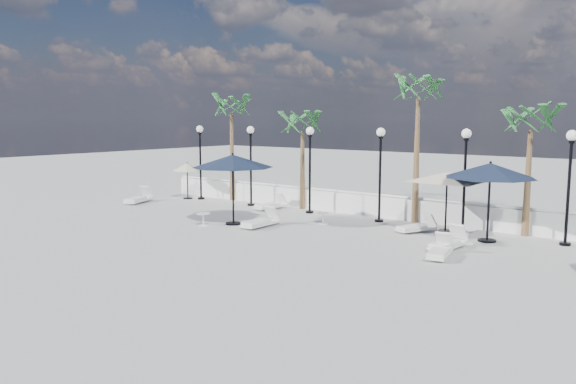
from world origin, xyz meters
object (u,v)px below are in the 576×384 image
Objects in this scene: lounger_1 at (261,221)px; parasol_cream_sq_a at (447,172)px; lounger_5 at (440,251)px; parasol_navy_left at (233,162)px; lounger_2 at (271,205)px; parasol_cream_small at (187,168)px; lounger_3 at (417,227)px; lounger_0 at (139,198)px; parasol_navy_mid at (490,171)px; lounger_4 at (448,243)px.

parasol_cream_sq_a is (6.04, 3.55, 2.00)m from lounger_1.
parasol_navy_left is (-8.69, 0.07, 2.31)m from lounger_5.
lounger_2 is 0.92× the size of parasol_cream_small.
lounger_2 is 1.04× the size of lounger_3.
parasol_cream_small reaches higher than lounger_0.
lounger_5 is at bearing -97.15° from parasol_navy_mid.
lounger_2 is at bearing 0.19° from parasol_cream_small.
lounger_5 is (9.88, -3.85, -0.01)m from lounger_2.
parasol_cream_sq_a is (-1.19, 2.65, 2.01)m from lounger_4.
lounger_5 is 16.07m from parasol_cream_small.
parasol_cream_sq_a is at bearing 158.42° from parasol_navy_mid.
parasol_navy_mid reaches higher than lounger_0.
lounger_4 is 0.95× the size of parasol_cream_small.
lounger_5 is at bearing -15.61° from lounger_2.
parasol_cream_small reaches higher than lounger_4.
lounger_5 is 4.55m from parasol_cream_sq_a.
lounger_2 is 1.03× the size of lounger_5.
parasol_cream_sq_a is at bearing -11.17° from lounger_0.
lounger_0 is 1.08× the size of lounger_4.
parasol_cream_sq_a is at bearing 117.92° from lounger_4.
parasol_navy_left reaches higher than parasol_cream_small.
lounger_2 is 0.36× the size of parasol_cream_sq_a.
lounger_0 is 1.14× the size of lounger_5.
lounger_3 is 2.79m from lounger_4.
parasol_navy_left is 9.58m from parasol_navy_mid.
parasol_cream_small is (-14.15, 0.00, -0.58)m from parasol_cream_sq_a.
lounger_3 is 0.55× the size of parasol_navy_mid.
parasol_navy_left is 8.21m from parasol_cream_sq_a.
lounger_5 is (0.21, -1.17, -0.02)m from lounger_4.
lounger_1 is 5.94m from lounger_3.
lounger_0 reaches higher than lounger_1.
lounger_1 is at bearing -160.05° from parasol_navy_mid.
lounger_3 is 3.44m from parasol_navy_mid.
lounger_2 is (6.48, 2.54, -0.02)m from lounger_0.
lounger_2 is 10.54m from parasol_navy_mid.
lounger_0 is 1.08× the size of lounger_1.
lounger_0 is 8.10m from parasol_navy_left.
lounger_5 is at bearing -25.31° from lounger_0.
parasol_navy_mid is at bearing 18.38° from lounger_1.
parasol_navy_left is 1.04× the size of parasol_navy_mid.
parasol_cream_sq_a is at bearing 98.10° from lounger_5.
parasol_navy_left reaches higher than lounger_2.
parasol_cream_small is at bearing 154.17° from lounger_5.
lounger_4 is 8.85m from parasol_navy_left.
parasol_navy_mid is 1.94m from parasol_cream_sq_a.
parasol_navy_left is at bearing -168.72° from lounger_4.
parasol_cream_sq_a is at bearing 64.23° from lounger_3.
parasol_navy_left is at bearing -28.76° from parasol_cream_small.
lounger_1 is 0.59× the size of parasol_navy_mid.
lounger_5 reaches higher than lounger_3.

